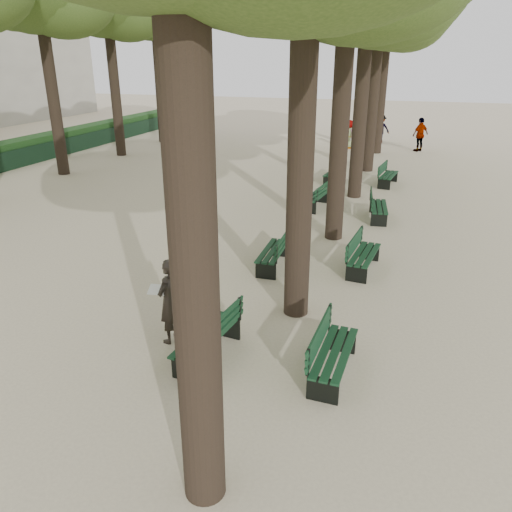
% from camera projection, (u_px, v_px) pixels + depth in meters
% --- Properties ---
extents(ground, '(120.00, 120.00, 0.00)m').
position_uv_depth(ground, '(170.00, 379.00, 8.55)').
color(ground, beige).
rests_on(ground, ground).
extents(tree_central_5, '(6.00, 6.00, 9.95)m').
position_uv_depth(tree_central_5, '(389.00, 3.00, 25.63)').
color(tree_central_5, '#33261C').
rests_on(tree_central_5, ground).
extents(tree_far_5, '(6.00, 6.00, 10.45)m').
position_uv_depth(tree_far_5, '(154.00, 1.00, 29.21)').
color(tree_far_5, '#33261C').
rests_on(tree_far_5, ground).
extents(bench_left_0, '(0.78, 1.86, 0.92)m').
position_uv_depth(bench_left_0, '(208.00, 344.00, 9.07)').
color(bench_left_0, black).
rests_on(bench_left_0, ground).
extents(bench_left_1, '(0.62, 1.82, 0.92)m').
position_uv_depth(bench_left_1, '(273.00, 257.00, 12.99)').
color(bench_left_1, black).
rests_on(bench_left_1, ground).
extents(bench_left_2, '(0.80, 1.86, 0.92)m').
position_uv_depth(bench_left_2, '(316.00, 201.00, 18.08)').
color(bench_left_2, black).
rests_on(bench_left_2, ground).
extents(bench_left_3, '(0.77, 1.85, 0.92)m').
position_uv_depth(bench_left_3, '(334.00, 177.00, 21.68)').
color(bench_left_3, black).
rests_on(bench_left_3, ground).
extents(bench_right_0, '(0.65, 1.82, 0.92)m').
position_uv_depth(bench_right_0, '(333.00, 361.00, 8.57)').
color(bench_right_0, black).
rests_on(bench_right_0, ground).
extents(bench_right_1, '(0.75, 1.85, 0.92)m').
position_uv_depth(bench_right_1, '(363.00, 261.00, 12.78)').
color(bench_right_1, black).
rests_on(bench_right_1, ground).
extents(bench_right_2, '(0.78, 1.86, 0.92)m').
position_uv_depth(bench_right_2, '(378.00, 211.00, 16.81)').
color(bench_right_2, black).
rests_on(bench_right_2, ground).
extents(bench_right_3, '(0.81, 1.86, 0.92)m').
position_uv_depth(bench_right_3, '(388.00, 179.00, 21.24)').
color(bench_right_3, black).
rests_on(bench_right_3, ground).
extents(man_with_map, '(0.67, 0.74, 1.70)m').
position_uv_depth(man_with_map, '(170.00, 301.00, 9.42)').
color(man_with_map, black).
rests_on(man_with_map, ground).
extents(pedestrian_b, '(1.18, 0.72, 1.75)m').
position_uv_depth(pedestrian_b, '(381.00, 129.00, 31.38)').
color(pedestrian_b, '#262628').
rests_on(pedestrian_b, ground).
extents(pedestrian_c, '(1.05, 1.06, 1.90)m').
position_uv_depth(pedestrian_c, '(420.00, 135.00, 28.58)').
color(pedestrian_c, '#262628').
rests_on(pedestrian_c, ground).
extents(pedestrian_d, '(0.77, 0.83, 1.65)m').
position_uv_depth(pedestrian_d, '(349.00, 134.00, 29.60)').
color(pedestrian_d, '#262628').
rests_on(pedestrian_d, ground).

